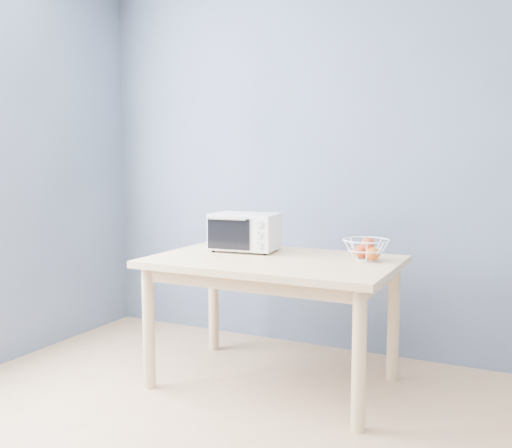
% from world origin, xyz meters
% --- Properties ---
extents(room, '(4.01, 4.51, 2.61)m').
position_xyz_m(room, '(0.00, 0.00, 1.30)').
color(room, tan).
rests_on(room, ground).
extents(dining_table, '(1.40, 0.90, 0.75)m').
position_xyz_m(dining_table, '(-0.29, 1.47, 0.65)').
color(dining_table, '#D4AF7F').
rests_on(dining_table, ground).
extents(toaster_oven, '(0.43, 0.33, 0.24)m').
position_xyz_m(toaster_oven, '(-0.57, 1.63, 0.87)').
color(toaster_oven, silver).
rests_on(toaster_oven, dining_table).
extents(fruit_basket, '(0.33, 0.33, 0.13)m').
position_xyz_m(fruit_basket, '(0.22, 1.62, 0.82)').
color(fruit_basket, white).
rests_on(fruit_basket, dining_table).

